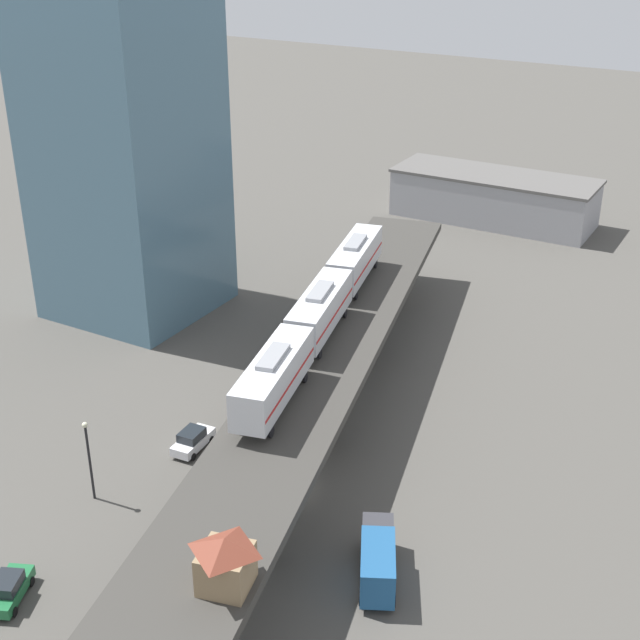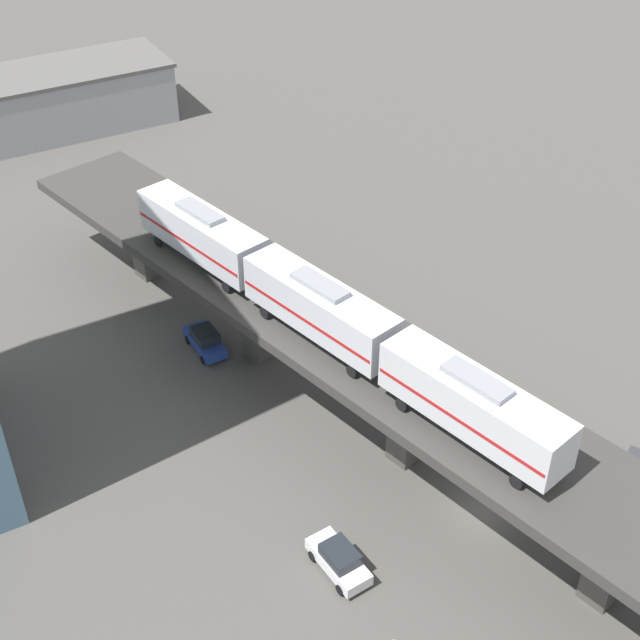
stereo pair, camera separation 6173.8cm
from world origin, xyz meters
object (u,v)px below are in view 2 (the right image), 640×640
Objects in this scene: subway_train at (320,307)px; street_car_blue at (205,340)px; street_car_white at (339,560)px; warehouse_building at (42,102)px.

subway_train is 8.32× the size of street_car_blue.
warehouse_building is (2.05, 68.38, 2.47)m from street_car_white.
street_car_white is at bearing -114.82° from subway_train.
street_car_white is (-5.55, -12.01, -8.57)m from subway_train.
street_car_white and street_car_blue have the same top height.
subway_train is 56.81m from warehouse_building.
street_car_white is at bearing -94.00° from street_car_blue.
subway_train is at bearing -70.03° from street_car_blue.
street_car_blue is 45.57m from warehouse_building.
subway_train is 1.29× the size of warehouse_building.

